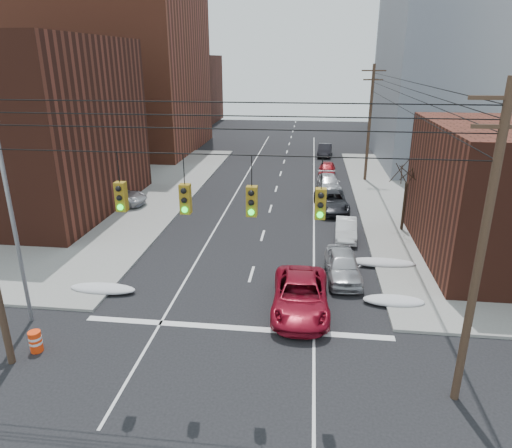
% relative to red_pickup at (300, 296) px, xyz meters
% --- Properties ---
extents(ground, '(160.00, 160.00, 0.00)m').
position_rel_red_pickup_xyz_m(ground, '(-2.83, -8.41, -0.79)').
color(ground, black).
rests_on(ground, ground).
extents(building_brick_tall, '(24.00, 20.00, 30.00)m').
position_rel_red_pickup_xyz_m(building_brick_tall, '(-26.83, 39.59, 14.21)').
color(building_brick_tall, brown).
rests_on(building_brick_tall, ground).
extents(building_brick_far, '(22.00, 18.00, 12.00)m').
position_rel_red_pickup_xyz_m(building_brick_far, '(-28.83, 65.59, 5.21)').
color(building_brick_far, '#461E15').
rests_on(building_brick_far, ground).
extents(building_office, '(22.00, 20.00, 25.00)m').
position_rel_red_pickup_xyz_m(building_office, '(19.17, 35.59, 11.71)').
color(building_office, gray).
rests_on(building_office, ground).
extents(building_glass, '(20.00, 18.00, 22.00)m').
position_rel_red_pickup_xyz_m(building_glass, '(21.17, 61.59, 10.21)').
color(building_glass, gray).
rests_on(building_glass, ground).
extents(utility_pole_right, '(2.20, 0.28, 11.00)m').
position_rel_red_pickup_xyz_m(utility_pole_right, '(5.67, -5.41, 4.99)').
color(utility_pole_right, '#473323').
rests_on(utility_pole_right, ground).
extents(utility_pole_far, '(2.20, 0.28, 11.00)m').
position_rel_red_pickup_xyz_m(utility_pole_far, '(5.67, 25.59, 4.99)').
color(utility_pole_far, '#473323').
rests_on(utility_pole_far, ground).
extents(traffic_signals, '(17.00, 0.42, 2.02)m').
position_rel_red_pickup_xyz_m(traffic_signals, '(-2.73, -5.44, 6.37)').
color(traffic_signals, black).
rests_on(traffic_signals, ground).
extents(street_light, '(0.44, 0.44, 9.32)m').
position_rel_red_pickup_xyz_m(street_light, '(-12.33, -2.41, 4.75)').
color(street_light, gray).
rests_on(street_light, ground).
extents(bare_tree, '(2.09, 2.20, 4.93)m').
position_rel_red_pickup_xyz_m(bare_tree, '(6.76, 11.59, 1.53)').
color(bare_tree, black).
rests_on(bare_tree, ground).
extents(snow_nw, '(3.50, 1.08, 0.42)m').
position_rel_red_pickup_xyz_m(snow_nw, '(-10.23, 0.59, -0.58)').
color(snow_nw, silver).
rests_on(snow_nw, ground).
extents(snow_ne, '(3.00, 1.08, 0.42)m').
position_rel_red_pickup_xyz_m(snow_ne, '(4.57, 1.09, -0.58)').
color(snow_ne, silver).
rests_on(snow_ne, ground).
extents(snow_east_far, '(4.00, 1.08, 0.42)m').
position_rel_red_pickup_xyz_m(snow_east_far, '(4.57, 5.59, -0.58)').
color(snow_east_far, silver).
rests_on(snow_east_far, ground).
extents(red_pickup, '(2.76, 5.78, 1.59)m').
position_rel_red_pickup_xyz_m(red_pickup, '(0.00, 0.00, 0.00)').
color(red_pickup, maroon).
rests_on(red_pickup, ground).
extents(parked_car_a, '(2.11, 4.65, 1.55)m').
position_rel_red_pickup_xyz_m(parked_car_a, '(2.21, 3.71, -0.02)').
color(parked_car_a, '#AAAAAF').
rests_on(parked_car_a, ground).
extents(parked_car_b, '(1.57, 3.99, 1.30)m').
position_rel_red_pickup_xyz_m(parked_car_b, '(2.78, 9.80, -0.15)').
color(parked_car_b, silver).
rests_on(parked_car_b, ground).
extents(parked_car_c, '(2.86, 5.53, 1.49)m').
position_rel_red_pickup_xyz_m(parked_car_c, '(2.01, 15.78, -0.05)').
color(parked_car_c, black).
rests_on(parked_car_c, ground).
extents(parked_car_d, '(2.33, 4.96, 1.40)m').
position_rel_red_pickup_xyz_m(parked_car_d, '(1.97, 21.69, -0.10)').
color(parked_car_d, '#AFAEB3').
rests_on(parked_car_d, ground).
extents(parked_car_e, '(1.91, 4.27, 1.43)m').
position_rel_red_pickup_xyz_m(parked_car_e, '(1.97, 27.15, -0.08)').
color(parked_car_e, maroon).
rests_on(parked_car_e, ground).
extents(parked_car_f, '(1.93, 4.64, 1.49)m').
position_rel_red_pickup_xyz_m(parked_car_f, '(1.97, 37.43, -0.05)').
color(parked_car_f, black).
rests_on(parked_car_f, ground).
extents(lot_car_a, '(3.94, 2.63, 1.23)m').
position_rel_red_pickup_xyz_m(lot_car_a, '(-16.93, 13.62, -0.03)').
color(lot_car_a, silver).
rests_on(lot_car_a, sidewalk_nw).
extents(lot_car_b, '(5.42, 2.68, 1.48)m').
position_rel_red_pickup_xyz_m(lot_car_b, '(-15.55, 14.60, 0.09)').
color(lot_car_b, '#A0A0A4').
rests_on(lot_car_b, sidewalk_nw).
extents(lot_car_c, '(5.82, 3.57, 1.58)m').
position_rel_red_pickup_xyz_m(lot_car_c, '(-19.90, 15.38, 0.14)').
color(lot_car_c, black).
rests_on(lot_car_c, sidewalk_nw).
extents(lot_car_d, '(4.42, 2.62, 1.41)m').
position_rel_red_pickup_xyz_m(lot_car_d, '(-19.64, 16.83, 0.06)').
color(lot_car_d, '#A9A9AE').
rests_on(lot_car_d, sidewalk_nw).
extents(construction_barrel, '(0.56, 0.56, 0.92)m').
position_rel_red_pickup_xyz_m(construction_barrel, '(-10.76, -4.58, -0.32)').
color(construction_barrel, '#FD3B0D').
rests_on(construction_barrel, ground).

